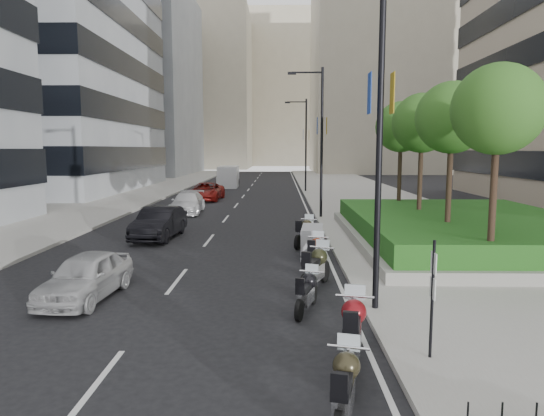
{
  "coord_description": "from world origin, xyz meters",
  "views": [
    {
      "loc": [
        1.83,
        -11.2,
        4.24
      ],
      "look_at": [
        1.52,
        7.12,
        2.0
      ],
      "focal_mm": 32.0,
      "sensor_mm": 36.0,
      "label": 1
    }
  ],
  "objects_px": {
    "parking_sign": "(432,293)",
    "lamp_post_0": "(374,115)",
    "motorcycle_3": "(316,268)",
    "car_a": "(86,276)",
    "motorcycle_2": "(307,292)",
    "motorcycle_5": "(312,242)",
    "motorcycle_6": "(305,232)",
    "car_c": "(188,203)",
    "motorcycle_4": "(316,254)",
    "delivery_van": "(228,177)",
    "car_d": "(206,192)",
    "motorcycle_0": "(345,387)",
    "car_b": "(159,223)",
    "lamp_post_1": "(319,135)",
    "lamp_post_2": "(304,140)"
  },
  "relations": [
    {
      "from": "motorcycle_0",
      "to": "motorcycle_4",
      "type": "xyz_separation_m",
      "value": [
        0.23,
        9.51,
        0.04
      ]
    },
    {
      "from": "motorcycle_2",
      "to": "car_c",
      "type": "xyz_separation_m",
      "value": [
        -6.85,
        19.45,
        0.17
      ]
    },
    {
      "from": "motorcycle_6",
      "to": "car_a",
      "type": "relative_size",
      "value": 0.56
    },
    {
      "from": "lamp_post_0",
      "to": "motorcycle_0",
      "type": "distance_m",
      "value": 6.89
    },
    {
      "from": "lamp_post_2",
      "to": "motorcycle_6",
      "type": "distance_m",
      "value": 26.69
    },
    {
      "from": "motorcycle_6",
      "to": "lamp_post_1",
      "type": "bearing_deg",
      "value": 13.91
    },
    {
      "from": "motorcycle_2",
      "to": "motorcycle_4",
      "type": "xyz_separation_m",
      "value": [
        0.54,
        4.37,
        0.07
      ]
    },
    {
      "from": "lamp_post_0",
      "to": "motorcycle_0",
      "type": "bearing_deg",
      "value": -104.5
    },
    {
      "from": "motorcycle_3",
      "to": "car_a",
      "type": "distance_m",
      "value": 6.7
    },
    {
      "from": "lamp_post_1",
      "to": "motorcycle_2",
      "type": "distance_m",
      "value": 17.57
    },
    {
      "from": "motorcycle_5",
      "to": "motorcycle_6",
      "type": "relative_size",
      "value": 0.97
    },
    {
      "from": "motorcycle_2",
      "to": "car_b",
      "type": "relative_size",
      "value": 0.42
    },
    {
      "from": "motorcycle_3",
      "to": "motorcycle_4",
      "type": "bearing_deg",
      "value": 20.3
    },
    {
      "from": "parking_sign",
      "to": "motorcycle_5",
      "type": "distance_m",
      "value": 9.73
    },
    {
      "from": "parking_sign",
      "to": "car_c",
      "type": "relative_size",
      "value": 0.52
    },
    {
      "from": "motorcycle_2",
      "to": "lamp_post_0",
      "type": "bearing_deg",
      "value": -75.73
    },
    {
      "from": "motorcycle_6",
      "to": "motorcycle_4",
      "type": "bearing_deg",
      "value": -155.43
    },
    {
      "from": "motorcycle_2",
      "to": "delivery_van",
      "type": "xyz_separation_m",
      "value": [
        -6.49,
        41.51,
        0.56
      ]
    },
    {
      "from": "lamp_post_1",
      "to": "motorcycle_0",
      "type": "distance_m",
      "value": 22.54
    },
    {
      "from": "motorcycle_5",
      "to": "lamp_post_1",
      "type": "bearing_deg",
      "value": -0.29
    },
    {
      "from": "lamp_post_0",
      "to": "lamp_post_2",
      "type": "bearing_deg",
      "value": 90.0
    },
    {
      "from": "parking_sign",
      "to": "car_d",
      "type": "relative_size",
      "value": 0.48
    },
    {
      "from": "motorcycle_5",
      "to": "motorcycle_4",
      "type": "bearing_deg",
      "value": -175.01
    },
    {
      "from": "car_c",
      "to": "motorcycle_5",
      "type": "bearing_deg",
      "value": -62.48
    },
    {
      "from": "motorcycle_0",
      "to": "motorcycle_5",
      "type": "distance_m",
      "value": 11.58
    },
    {
      "from": "lamp_post_0",
      "to": "motorcycle_5",
      "type": "bearing_deg",
      "value": 99.17
    },
    {
      "from": "lamp_post_1",
      "to": "motorcycle_5",
      "type": "distance_m",
      "value": 11.42
    },
    {
      "from": "car_d",
      "to": "delivery_van",
      "type": "bearing_deg",
      "value": 91.29
    },
    {
      "from": "lamp_post_0",
      "to": "car_c",
      "type": "xyz_separation_m",
      "value": [
        -8.46,
        19.55,
        -4.37
      ]
    },
    {
      "from": "parking_sign",
      "to": "car_a",
      "type": "relative_size",
      "value": 0.65
    },
    {
      "from": "car_c",
      "to": "car_b",
      "type": "bearing_deg",
      "value": -89.68
    },
    {
      "from": "motorcycle_2",
      "to": "car_c",
      "type": "relative_size",
      "value": 0.4
    },
    {
      "from": "car_a",
      "to": "motorcycle_6",
      "type": "bearing_deg",
      "value": 53.78
    },
    {
      "from": "motorcycle_4",
      "to": "motorcycle_5",
      "type": "bearing_deg",
      "value": 14.22
    },
    {
      "from": "parking_sign",
      "to": "motorcycle_3",
      "type": "xyz_separation_m",
      "value": [
        -1.88,
        5.23,
        -0.82
      ]
    },
    {
      "from": "parking_sign",
      "to": "lamp_post_0",
      "type": "bearing_deg",
      "value": 102.33
    },
    {
      "from": "motorcycle_0",
      "to": "lamp_post_0",
      "type": "bearing_deg",
      "value": -0.57
    },
    {
      "from": "car_c",
      "to": "delivery_van",
      "type": "distance_m",
      "value": 22.07
    },
    {
      "from": "motorcycle_4",
      "to": "car_b",
      "type": "bearing_deg",
      "value": 64.16
    },
    {
      "from": "lamp_post_1",
      "to": "motorcycle_3",
      "type": "height_order",
      "value": "lamp_post_1"
    },
    {
      "from": "lamp_post_2",
      "to": "car_c",
      "type": "relative_size",
      "value": 1.88
    },
    {
      "from": "delivery_van",
      "to": "car_b",
      "type": "bearing_deg",
      "value": -91.89
    },
    {
      "from": "lamp_post_0",
      "to": "car_d",
      "type": "relative_size",
      "value": 1.71
    },
    {
      "from": "lamp_post_0",
      "to": "motorcycle_2",
      "type": "bearing_deg",
      "value": 176.41
    },
    {
      "from": "motorcycle_3",
      "to": "car_b",
      "type": "height_order",
      "value": "car_b"
    },
    {
      "from": "lamp_post_1",
      "to": "car_d",
      "type": "height_order",
      "value": "lamp_post_1"
    },
    {
      "from": "motorcycle_4",
      "to": "car_d",
      "type": "relative_size",
      "value": 0.42
    },
    {
      "from": "car_c",
      "to": "car_d",
      "type": "bearing_deg",
      "value": 87.93
    },
    {
      "from": "parking_sign",
      "to": "motorcycle_4",
      "type": "distance_m",
      "value": 7.71
    },
    {
      "from": "parking_sign",
      "to": "car_c",
      "type": "xyz_separation_m",
      "value": [
        -9.12,
        22.55,
        -0.76
      ]
    }
  ]
}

